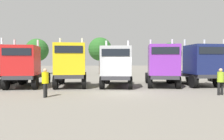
{
  "coord_description": "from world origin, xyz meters",
  "views": [
    {
      "loc": [
        -2.33,
        -14.98,
        2.17
      ],
      "look_at": [
        -0.36,
        4.24,
        1.4
      ],
      "focal_mm": 33.93,
      "sensor_mm": 36.0,
      "label": 1
    }
  ],
  "objects_px": {
    "semi_truck_red": "(25,66)",
    "visitor_with_camera": "(220,80)",
    "semi_truck_navy": "(199,65)",
    "semi_truck_yellow": "(71,65)",
    "visitor_in_hivis": "(45,81)",
    "semi_truck_purple": "(162,65)",
    "semi_truck_silver": "(117,67)"
  },
  "relations": [
    {
      "from": "semi_truck_silver",
      "to": "visitor_in_hivis",
      "type": "distance_m",
      "value": 6.7
    },
    {
      "from": "semi_truck_red",
      "to": "semi_truck_purple",
      "type": "bearing_deg",
      "value": 87.88
    },
    {
      "from": "semi_truck_red",
      "to": "semi_truck_purple",
      "type": "distance_m",
      "value": 11.54
    },
    {
      "from": "semi_truck_purple",
      "to": "semi_truck_navy",
      "type": "xyz_separation_m",
      "value": [
        3.31,
        0.07,
        0.02
      ]
    },
    {
      "from": "semi_truck_silver",
      "to": "visitor_with_camera",
      "type": "relative_size",
      "value": 3.86
    },
    {
      "from": "semi_truck_silver",
      "to": "visitor_in_hivis",
      "type": "xyz_separation_m",
      "value": [
        -4.94,
        -4.46,
        -0.73
      ]
    },
    {
      "from": "semi_truck_red",
      "to": "visitor_with_camera",
      "type": "xyz_separation_m",
      "value": [
        13.76,
        -5.21,
        -0.77
      ]
    },
    {
      "from": "semi_truck_purple",
      "to": "visitor_in_hivis",
      "type": "bearing_deg",
      "value": -50.48
    },
    {
      "from": "semi_truck_silver",
      "to": "semi_truck_purple",
      "type": "height_order",
      "value": "semi_truck_purple"
    },
    {
      "from": "semi_truck_yellow",
      "to": "semi_truck_red",
      "type": "bearing_deg",
      "value": -91.19
    },
    {
      "from": "semi_truck_red",
      "to": "visitor_with_camera",
      "type": "bearing_deg",
      "value": 69.27
    },
    {
      "from": "semi_truck_red",
      "to": "semi_truck_silver",
      "type": "xyz_separation_m",
      "value": [
        7.59,
        -0.48,
        -0.02
      ]
    },
    {
      "from": "semi_truck_yellow",
      "to": "visitor_in_hivis",
      "type": "xyz_separation_m",
      "value": [
        -1.09,
        -4.92,
        -0.89
      ]
    },
    {
      "from": "semi_truck_red",
      "to": "visitor_with_camera",
      "type": "relative_size",
      "value": 3.56
    },
    {
      "from": "semi_truck_yellow",
      "to": "semi_truck_navy",
      "type": "relative_size",
      "value": 0.99
    },
    {
      "from": "semi_truck_navy",
      "to": "visitor_with_camera",
      "type": "xyz_separation_m",
      "value": [
        -1.09,
        -4.85,
        -0.88
      ]
    },
    {
      "from": "semi_truck_yellow",
      "to": "semi_truck_navy",
      "type": "bearing_deg",
      "value": 87.29
    },
    {
      "from": "semi_truck_red",
      "to": "visitor_in_hivis",
      "type": "height_order",
      "value": "semi_truck_red"
    },
    {
      "from": "semi_truck_red",
      "to": "visitor_in_hivis",
      "type": "xyz_separation_m",
      "value": [
        2.65,
        -4.94,
        -0.75
      ]
    },
    {
      "from": "semi_truck_navy",
      "to": "visitor_in_hivis",
      "type": "relative_size",
      "value": 3.55
    },
    {
      "from": "semi_truck_yellow",
      "to": "visitor_in_hivis",
      "type": "distance_m",
      "value": 5.12
    },
    {
      "from": "semi_truck_silver",
      "to": "visitor_with_camera",
      "type": "height_order",
      "value": "semi_truck_silver"
    },
    {
      "from": "semi_truck_navy",
      "to": "visitor_with_camera",
      "type": "distance_m",
      "value": 5.04
    },
    {
      "from": "semi_truck_red",
      "to": "semi_truck_purple",
      "type": "height_order",
      "value": "semi_truck_purple"
    },
    {
      "from": "semi_truck_navy",
      "to": "semi_truck_yellow",
      "type": "bearing_deg",
      "value": -93.36
    },
    {
      "from": "semi_truck_purple",
      "to": "semi_truck_navy",
      "type": "relative_size",
      "value": 1.08
    },
    {
      "from": "semi_truck_yellow",
      "to": "semi_truck_silver",
      "type": "relative_size",
      "value": 0.92
    },
    {
      "from": "semi_truck_yellow",
      "to": "semi_truck_navy",
      "type": "height_order",
      "value": "semi_truck_yellow"
    },
    {
      "from": "semi_truck_red",
      "to": "semi_truck_yellow",
      "type": "height_order",
      "value": "semi_truck_yellow"
    },
    {
      "from": "visitor_in_hivis",
      "to": "semi_truck_purple",
      "type": "bearing_deg",
      "value": -148.22
    },
    {
      "from": "semi_truck_red",
      "to": "semi_truck_yellow",
      "type": "bearing_deg",
      "value": 89.75
    },
    {
      "from": "visitor_in_hivis",
      "to": "visitor_with_camera",
      "type": "distance_m",
      "value": 11.11
    }
  ]
}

